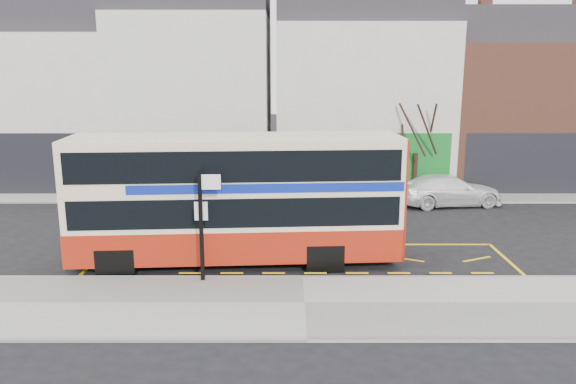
{
  "coord_description": "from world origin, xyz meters",
  "views": [
    {
      "loc": [
        -0.46,
        -16.54,
        6.46
      ],
      "look_at": [
        -0.45,
        2.0,
        2.26
      ],
      "focal_mm": 35.0,
      "sensor_mm": 36.0,
      "label": 1
    }
  ],
  "objects_px": {
    "double_decker_bus": "(238,198)",
    "car_silver": "(114,191)",
    "bus_stop_post": "(203,216)",
    "street_tree_right": "(418,115)",
    "car_white": "(449,190)",
    "car_grey": "(297,192)"
  },
  "relations": [
    {
      "from": "double_decker_bus",
      "to": "car_white",
      "type": "relative_size",
      "value": 2.19
    },
    {
      "from": "bus_stop_post",
      "to": "car_grey",
      "type": "xyz_separation_m",
      "value": [
        2.93,
        9.85,
        -1.5
      ]
    },
    {
      "from": "car_silver",
      "to": "street_tree_right",
      "type": "bearing_deg",
      "value": -90.48
    },
    {
      "from": "bus_stop_post",
      "to": "car_white",
      "type": "relative_size",
      "value": 0.68
    },
    {
      "from": "double_decker_bus",
      "to": "car_silver",
      "type": "xyz_separation_m",
      "value": [
        -6.57,
        8.0,
        -1.6
      ]
    },
    {
      "from": "car_grey",
      "to": "car_white",
      "type": "distance_m",
      "value": 7.15
    },
    {
      "from": "car_white",
      "to": "street_tree_right",
      "type": "distance_m",
      "value": 4.0
    },
    {
      "from": "car_white",
      "to": "street_tree_right",
      "type": "xyz_separation_m",
      "value": [
        -1.25,
        1.74,
        3.38
      ]
    },
    {
      "from": "bus_stop_post",
      "to": "car_silver",
      "type": "relative_size",
      "value": 0.89
    },
    {
      "from": "car_white",
      "to": "street_tree_right",
      "type": "height_order",
      "value": "street_tree_right"
    },
    {
      "from": "double_decker_bus",
      "to": "car_white",
      "type": "distance_m",
      "value": 12.24
    },
    {
      "from": "car_white",
      "to": "car_silver",
      "type": "bearing_deg",
      "value": 81.4
    },
    {
      "from": "bus_stop_post",
      "to": "car_silver",
      "type": "height_order",
      "value": "bus_stop_post"
    },
    {
      "from": "car_silver",
      "to": "bus_stop_post",
      "type": "bearing_deg",
      "value": -156.96
    },
    {
      "from": "car_silver",
      "to": "street_tree_right",
      "type": "xyz_separation_m",
      "value": [
        14.54,
        1.64,
        3.45
      ]
    },
    {
      "from": "car_grey",
      "to": "car_white",
      "type": "xyz_separation_m",
      "value": [
        7.15,
        -0.04,
        0.08
      ]
    },
    {
      "from": "double_decker_bus",
      "to": "bus_stop_post",
      "type": "xyz_separation_m",
      "value": [
        -0.85,
        -1.91,
        -0.1
      ]
    },
    {
      "from": "car_white",
      "to": "street_tree_right",
      "type": "relative_size",
      "value": 0.82
    },
    {
      "from": "bus_stop_post",
      "to": "street_tree_right",
      "type": "relative_size",
      "value": 0.56
    },
    {
      "from": "car_grey",
      "to": "car_silver",
      "type": "bearing_deg",
      "value": 77.55
    },
    {
      "from": "car_white",
      "to": "car_grey",
      "type": "bearing_deg",
      "value": 81.48
    },
    {
      "from": "car_silver",
      "to": "car_white",
      "type": "height_order",
      "value": "car_white"
    }
  ]
}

